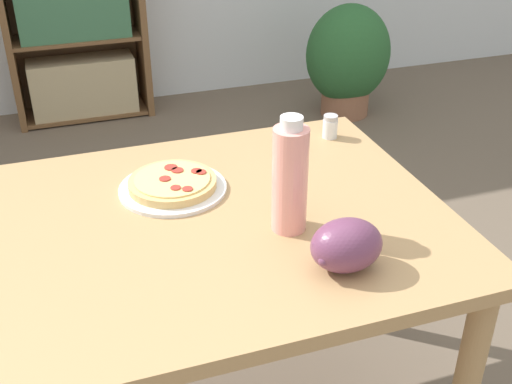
{
  "coord_description": "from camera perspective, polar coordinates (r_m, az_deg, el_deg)",
  "views": [
    {
      "loc": [
        -0.18,
        -1.22,
        1.5
      ],
      "look_at": [
        0.22,
        -0.03,
        0.78
      ],
      "focal_mm": 45.0,
      "sensor_mm": 36.0,
      "label": 1
    }
  ],
  "objects": [
    {
      "name": "dining_table",
      "position": [
        1.49,
        -8.53,
        -6.06
      ],
      "size": [
        1.34,
        0.87,
        0.72
      ],
      "color": "tan",
      "rests_on": "ground_plane"
    },
    {
      "name": "drink_bottle",
      "position": [
        1.37,
        3.03,
        1.25
      ],
      "size": [
        0.08,
        0.08,
        0.27
      ],
      "color": "pink",
      "rests_on": "dining_table"
    },
    {
      "name": "grape_bunch",
      "position": [
        1.29,
        8.03,
        -4.7
      ],
      "size": [
        0.15,
        0.12,
        0.11
      ],
      "color": "#6B3856",
      "rests_on": "dining_table"
    },
    {
      "name": "salt_shaker",
      "position": [
        1.84,
        6.61,
        5.8
      ],
      "size": [
        0.04,
        0.04,
        0.07
      ],
      "color": "white",
      "rests_on": "dining_table"
    },
    {
      "name": "bookshelf",
      "position": [
        3.76,
        -16.03,
        15.78
      ],
      "size": [
        0.75,
        0.3,
        1.37
      ],
      "color": "brown",
      "rests_on": "ground_plane"
    },
    {
      "name": "pizza_on_plate",
      "position": [
        1.58,
        -7.42,
        0.64
      ],
      "size": [
        0.26,
        0.26,
        0.04
      ],
      "color": "white",
      "rests_on": "dining_table"
    },
    {
      "name": "potted_plant_floor",
      "position": [
        3.78,
        8.17,
        11.65
      ],
      "size": [
        0.49,
        0.42,
        0.64
      ],
      "color": "#8E5B42",
      "rests_on": "ground_plane"
    }
  ]
}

